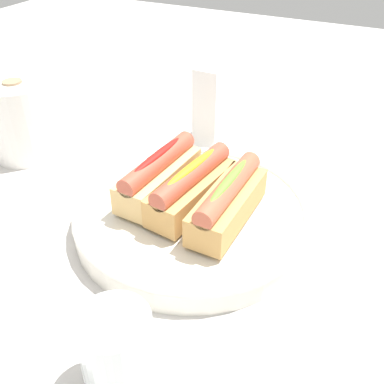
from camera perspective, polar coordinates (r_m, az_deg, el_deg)
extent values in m
plane|color=beige|center=(0.61, -2.55, -5.15)|extent=(2.40, 2.40, 0.00)
cylinder|color=silver|center=(0.62, 0.00, -3.15)|extent=(0.32, 0.32, 0.03)
torus|color=silver|center=(0.61, 0.00, -2.01)|extent=(0.32, 0.32, 0.01)
cube|color=tan|center=(0.57, 4.61, -1.79)|extent=(0.15, 0.05, 0.04)
cylinder|color=#BC563D|center=(0.55, 4.74, 0.53)|extent=(0.15, 0.03, 0.03)
ellipsoid|color=olive|center=(0.55, 4.80, 1.54)|extent=(0.11, 0.01, 0.01)
cube|color=tan|center=(0.59, 0.00, 0.00)|extent=(0.16, 0.07, 0.04)
cylinder|color=#B24C38|center=(0.58, 0.00, 2.27)|extent=(0.15, 0.05, 0.03)
ellipsoid|color=gold|center=(0.57, 0.00, 3.26)|extent=(0.11, 0.03, 0.01)
cube|color=#DBB270|center=(0.62, -4.23, 1.64)|extent=(0.15, 0.06, 0.04)
cylinder|color=#B24C38|center=(0.60, -4.34, 3.84)|extent=(0.15, 0.04, 0.03)
ellipsoid|color=red|center=(0.60, -4.39, 4.80)|extent=(0.11, 0.02, 0.01)
cylinder|color=white|center=(0.43, -9.55, -19.59)|extent=(0.07, 0.07, 0.09)
cylinder|color=silver|center=(0.45, -9.29, -21.05)|extent=(0.06, 0.06, 0.05)
cylinder|color=white|center=(0.81, -21.04, 8.61)|extent=(0.11, 0.11, 0.13)
cylinder|color=#997A5B|center=(0.79, -22.07, 12.95)|extent=(0.03, 0.03, 0.00)
cube|color=white|center=(0.80, 3.33, 11.25)|extent=(0.11, 0.05, 0.15)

